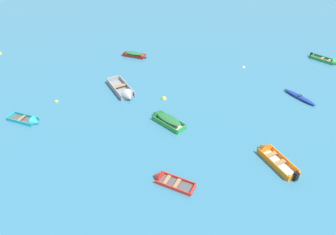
{
  "coord_description": "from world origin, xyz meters",
  "views": [
    {
      "loc": [
        -1.15,
        -2.59,
        16.58
      ],
      "look_at": [
        0.0,
        20.0,
        0.15
      ],
      "focal_mm": 34.26,
      "sensor_mm": 36.0,
      "label": 1
    }
  ],
  "objects": [
    {
      "name": "rowboat_green_near_left",
      "position": [
        -0.34,
        19.66,
        0.32
      ],
      "size": [
        3.15,
        3.29,
        1.04
      ],
      "color": "beige",
      "rests_on": "ground_plane"
    },
    {
      "name": "rowboat_orange_back_row_center",
      "position": [
        7.45,
        14.74,
        0.21
      ],
      "size": [
        2.46,
        3.94,
        1.08
      ],
      "color": "beige",
      "rests_on": "ground_plane"
    },
    {
      "name": "mooring_buoy_near_foreground",
      "position": [
        -19.74,
        34.43,
        0.0
      ],
      "size": [
        0.45,
        0.45,
        0.45
      ],
      "primitive_type": "sphere",
      "color": "yellow",
      "rests_on": "ground_plane"
    },
    {
      "name": "kayak_deep_blue_outer_right",
      "position": [
        12.76,
        22.7,
        0.16
      ],
      "size": [
        2.33,
        3.34,
        0.34
      ],
      "color": "navy",
      "rests_on": "ground_plane"
    },
    {
      "name": "mooring_buoy_far_field",
      "position": [
        8.97,
        29.34,
        0.0
      ],
      "size": [
        0.32,
        0.32,
        0.32
      ],
      "primitive_type": "sphere",
      "color": "silver",
      "rests_on": "ground_plane"
    },
    {
      "name": "rowboat_grey_near_right",
      "position": [
        -3.98,
        24.14,
        0.24
      ],
      "size": [
        3.2,
        4.64,
        1.32
      ],
      "color": "gray",
      "rests_on": "ground_plane"
    },
    {
      "name": "mooring_buoy_central",
      "position": [
        -10.41,
        23.31,
        0.0
      ],
      "size": [
        0.32,
        0.32,
        0.32
      ],
      "primitive_type": "sphere",
      "color": "yellow",
      "rests_on": "ground_plane"
    },
    {
      "name": "mooring_buoy_outer_edge",
      "position": [
        -0.22,
        23.28,
        0.0
      ],
      "size": [
        0.47,
        0.47,
        0.47
      ],
      "primitive_type": "sphere",
      "color": "yellow",
      "rests_on": "ground_plane"
    },
    {
      "name": "rowboat_maroon_distant_center",
      "position": [
        -2.98,
        32.68,
        0.24
      ],
      "size": [
        3.14,
        2.0,
        0.84
      ],
      "color": "#99754C",
      "rests_on": "ground_plane"
    },
    {
      "name": "rowboat_green_far_right",
      "position": [
        19.19,
        30.1,
        0.15
      ],
      "size": [
        2.81,
        2.9,
        0.92
      ],
      "color": "#4C4C51",
      "rests_on": "ground_plane"
    },
    {
      "name": "rowboat_turquoise_far_left",
      "position": [
        -11.86,
        20.1,
        0.15
      ],
      "size": [
        3.14,
        2.1,
        0.96
      ],
      "color": "#4C4C51",
      "rests_on": "ground_plane"
    },
    {
      "name": "rowboat_red_back_row_right",
      "position": [
        -0.63,
        12.8,
        0.13
      ],
      "size": [
        3.13,
        2.34,
        0.95
      ],
      "color": "#4C4C51",
      "rests_on": "ground_plane"
    }
  ]
}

